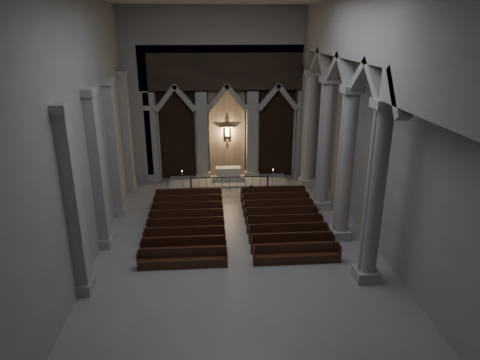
{
  "coord_description": "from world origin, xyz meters",
  "views": [
    {
      "loc": [
        -1.35,
        -18.55,
        10.67
      ],
      "look_at": [
        0.28,
        3.0,
        2.88
      ],
      "focal_mm": 32.0,
      "sensor_mm": 36.0,
      "label": 1
    }
  ],
  "objects_px": {
    "altar_rail": "(230,181)",
    "worshipper": "(251,195)",
    "candle_stand_left": "(183,185)",
    "candle_stand_right": "(273,182)",
    "altar": "(228,173)",
    "pews": "(235,224)"
  },
  "relations": [
    {
      "from": "altar",
      "to": "worshipper",
      "type": "relative_size",
      "value": 1.46
    },
    {
      "from": "altar",
      "to": "candle_stand_left",
      "type": "height_order",
      "value": "candle_stand_left"
    },
    {
      "from": "altar",
      "to": "altar_rail",
      "type": "xyz_separation_m",
      "value": [
        -0.01,
        -1.96,
        0.09
      ]
    },
    {
      "from": "altar_rail",
      "to": "candle_stand_right",
      "type": "distance_m",
      "value": 3.16
    },
    {
      "from": "pews",
      "to": "candle_stand_left",
      "type": "bearing_deg",
      "value": 117.84
    },
    {
      "from": "altar_rail",
      "to": "candle_stand_left",
      "type": "xyz_separation_m",
      "value": [
        -3.2,
        0.25,
        -0.3
      ]
    },
    {
      "from": "altar_rail",
      "to": "candle_stand_right",
      "type": "xyz_separation_m",
      "value": [
        3.07,
        0.64,
        -0.35
      ]
    },
    {
      "from": "worshipper",
      "to": "altar_rail",
      "type": "bearing_deg",
      "value": 120.19
    },
    {
      "from": "worshipper",
      "to": "candle_stand_right",
      "type": "bearing_deg",
      "value": 60.29
    },
    {
      "from": "altar",
      "to": "candle_stand_left",
      "type": "xyz_separation_m",
      "value": [
        -3.21,
        -1.71,
        -0.21
      ]
    },
    {
      "from": "altar_rail",
      "to": "worshipper",
      "type": "relative_size",
      "value": 4.35
    },
    {
      "from": "candle_stand_left",
      "to": "candle_stand_right",
      "type": "height_order",
      "value": "candle_stand_left"
    },
    {
      "from": "altar",
      "to": "candle_stand_right",
      "type": "distance_m",
      "value": 3.34
    },
    {
      "from": "candle_stand_left",
      "to": "candle_stand_right",
      "type": "distance_m",
      "value": 6.29
    },
    {
      "from": "pews",
      "to": "worshipper",
      "type": "bearing_deg",
      "value": 70.45
    },
    {
      "from": "candle_stand_right",
      "to": "pews",
      "type": "distance_m",
      "value": 7.15
    },
    {
      "from": "altar_rail",
      "to": "candle_stand_left",
      "type": "distance_m",
      "value": 3.23
    },
    {
      "from": "altar_rail",
      "to": "worshipper",
      "type": "bearing_deg",
      "value": -61.81
    },
    {
      "from": "altar_rail",
      "to": "candle_stand_right",
      "type": "bearing_deg",
      "value": 11.86
    },
    {
      "from": "candle_stand_right",
      "to": "pews",
      "type": "xyz_separation_m",
      "value": [
        -3.07,
        -6.46,
        -0.05
      ]
    },
    {
      "from": "altar_rail",
      "to": "worshipper",
      "type": "xyz_separation_m",
      "value": [
        1.24,
        -2.32,
        -0.08
      ]
    },
    {
      "from": "altar",
      "to": "pews",
      "type": "distance_m",
      "value": 7.78
    }
  ]
}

